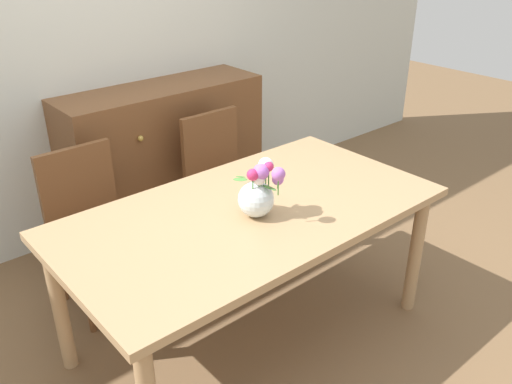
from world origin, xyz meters
The scene contains 7 objects.
ground_plane centered at (0.00, 0.00, 0.00)m, with size 12.00×12.00×0.00m, color brown.
back_wall centered at (0.00, 1.60, 1.40)m, with size 7.00×0.10×2.80m, color silver.
dining_table centered at (0.00, 0.00, 0.68)m, with size 1.81×0.98×0.76m.
chair_left centered at (-0.45, 0.83, 0.52)m, with size 0.42×0.42×0.90m.
chair_right centered at (0.45, 0.83, 0.52)m, with size 0.42×0.42×0.90m.
dresser centered at (0.34, 1.33, 0.50)m, with size 1.40×0.47×1.00m.
flower_vase centered at (-0.02, -0.08, 0.88)m, with size 0.18×0.29×0.28m.
Camera 1 is at (-1.43, -1.70, 1.97)m, focal length 37.70 mm.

